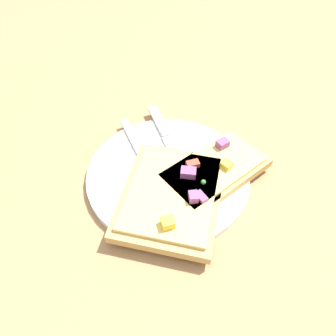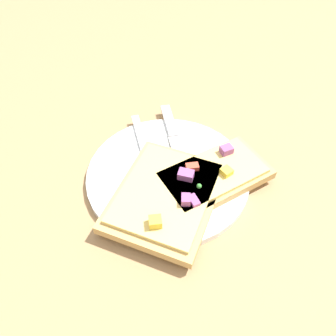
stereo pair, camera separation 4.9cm
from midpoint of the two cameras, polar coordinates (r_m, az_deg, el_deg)
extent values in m
plane|color=#9E7A51|center=(0.51, -2.76, -1.79)|extent=(4.00, 4.00, 0.00)
cylinder|color=white|center=(0.50, -2.79, -1.36)|extent=(0.25, 0.25, 0.01)
cube|color=#B7B7BC|center=(0.54, -8.14, 3.83)|extent=(0.08, 0.12, 0.01)
cube|color=#B7B7BC|center=(0.48, -4.79, -3.39)|extent=(0.05, 0.06, 0.01)
cube|color=#B7B7BC|center=(0.46, -4.35, -7.50)|extent=(0.02, 0.03, 0.00)
cube|color=#B7B7BC|center=(0.46, -3.50, -7.22)|extent=(0.02, 0.03, 0.00)
cube|color=#B7B7BC|center=(0.46, -2.65, -6.93)|extent=(0.02, 0.03, 0.00)
cube|color=#B7B7BC|center=(0.46, -1.81, -6.65)|extent=(0.02, 0.03, 0.00)
cube|color=#B7B7BC|center=(0.58, -3.99, 7.96)|extent=(0.06, 0.08, 0.01)
cube|color=#B7B7BC|center=(0.51, -0.38, 0.46)|extent=(0.09, 0.12, 0.00)
cube|color=tan|center=(0.46, -2.44, -5.14)|extent=(0.21, 0.19, 0.01)
cube|color=#E0C16B|center=(0.45, -2.48, -4.40)|extent=(0.19, 0.17, 0.01)
cube|color=#D14733|center=(0.48, 1.41, 0.51)|extent=(0.02, 0.02, 0.01)
cube|color=#934C8E|center=(0.44, 1.25, -5.26)|extent=(0.02, 0.02, 0.01)
cube|color=yellow|center=(0.42, -3.44, -9.69)|extent=(0.02, 0.02, 0.01)
cube|color=#934C8E|center=(0.46, 0.53, -1.01)|extent=(0.02, 0.03, 0.01)
cube|color=tan|center=(0.49, 5.01, -0.81)|extent=(0.18, 0.13, 0.01)
cube|color=#E0C16B|center=(0.48, 5.09, -0.04)|extent=(0.16, 0.11, 0.01)
sphere|color=#388433|center=(0.46, 3.38, -2.39)|extent=(0.01, 0.01, 0.01)
cube|color=#934C8E|center=(0.51, 6.77, 4.09)|extent=(0.02, 0.02, 0.01)
cube|color=#934C8E|center=(0.44, 2.63, -5.21)|extent=(0.02, 0.02, 0.01)
cube|color=yellow|center=(0.48, 7.34, 0.41)|extent=(0.02, 0.02, 0.01)
sphere|color=tan|center=(0.45, -3.64, -7.01)|extent=(0.01, 0.01, 0.01)
sphere|color=tan|center=(0.45, -5.37, -9.33)|extent=(0.01, 0.01, 0.01)
sphere|color=tan|center=(0.51, -3.30, 1.92)|extent=(0.01, 0.01, 0.01)
camera|label=1|loc=(0.02, -92.87, -3.28)|focal=35.00mm
camera|label=2|loc=(0.02, 87.13, 3.28)|focal=35.00mm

